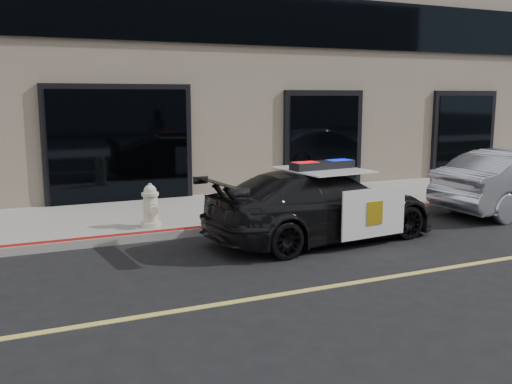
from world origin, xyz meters
name	(u,v)px	position (x,y,z in m)	size (l,w,h in m)	color
ground	(300,292)	(0.00, 0.00, 0.00)	(120.00, 120.00, 0.00)	black
sidewalk_n	(184,214)	(0.00, 5.25, 0.07)	(60.00, 3.50, 0.15)	gray
police_car	(322,205)	(1.71, 2.32, 0.65)	(2.63, 4.77, 1.45)	black
fire_hydrant	(151,206)	(-1.03, 4.02, 0.54)	(0.37, 0.52, 0.82)	beige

